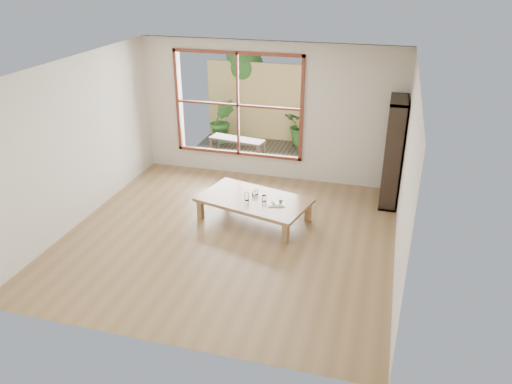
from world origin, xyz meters
TOP-DOWN VIEW (x-y plane):
  - ground at (0.00, 0.00)m, footprint 5.00×5.00m
  - low_table at (0.22, 0.61)m, footprint 1.95×1.39m
  - floor_cushion at (-0.52, 1.60)m, footprint 0.56×0.56m
  - bookshelf at (2.33, 1.90)m, footprint 0.30×0.84m
  - glass_tall at (0.13, 0.52)m, footprint 0.08×0.08m
  - glass_mid at (0.41, 0.56)m, footprint 0.07×0.07m
  - glass_short at (0.21, 0.77)m, footprint 0.07×0.07m
  - glass_small at (0.19, 0.70)m, footprint 0.06×0.06m
  - food_tray at (0.63, 0.50)m, footprint 0.30×0.26m
  - deck at (-0.60, 3.56)m, footprint 2.80×2.00m
  - garden_bench at (-0.91, 3.31)m, footprint 1.24×0.54m
  - bamboo_fence at (-0.60, 4.56)m, footprint 2.80×0.06m
  - shrub_right at (0.35, 4.37)m, footprint 0.87×0.76m
  - shrub_left at (-1.49, 4.03)m, footprint 0.67×0.60m
  - garden_tree at (-1.28, 4.86)m, footprint 1.04×0.85m

SIDE VIEW (x-z plane):
  - ground at x=0.00m, z-range 0.00..0.00m
  - deck at x=-0.60m, z-range -0.03..0.03m
  - floor_cushion at x=-0.52m, z-range 0.00..0.07m
  - low_table at x=0.22m, z-range 0.15..0.53m
  - garden_bench at x=-0.91m, z-range 0.16..0.54m
  - food_tray at x=0.63m, z-range 0.36..0.44m
  - glass_small at x=0.19m, z-range 0.38..0.46m
  - glass_short at x=0.21m, z-range 0.38..0.48m
  - glass_mid at x=0.41m, z-range 0.38..0.48m
  - glass_tall at x=0.13m, z-range 0.38..0.53m
  - shrub_right at x=0.35m, z-range 0.02..0.98m
  - shrub_left at x=-1.49m, z-range 0.02..1.06m
  - bamboo_fence at x=-0.60m, z-range 0.00..1.80m
  - bookshelf at x=2.33m, z-range 0.00..1.86m
  - garden_tree at x=-1.28m, z-range 0.52..2.74m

